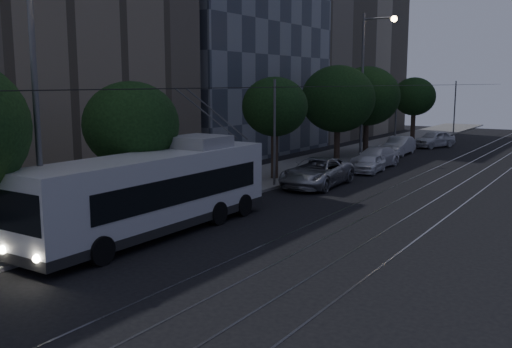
{
  "coord_description": "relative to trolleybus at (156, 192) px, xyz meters",
  "views": [
    {
      "loc": [
        10.81,
        -17.02,
        5.83
      ],
      "look_at": [
        -1.28,
        1.84,
        2.22
      ],
      "focal_mm": 40.0,
      "sensor_mm": 36.0,
      "label": 1
    }
  ],
  "objects": [
    {
      "name": "pickup_silver",
      "position": [
        0.63,
        12.58,
        -0.86
      ],
      "size": [
        2.98,
        5.9,
        1.6
      ],
      "primitive_type": "imported",
      "rotation": [
        0.0,
        0.0,
        0.06
      ],
      "color": "#A0A2A8",
      "rests_on": "ground"
    },
    {
      "name": "car_white_c",
      "position": [
        -0.2,
        29.09,
        -0.93
      ],
      "size": [
        1.68,
        4.49,
        1.47
      ],
      "primitive_type": "imported",
      "rotation": [
        0.0,
        0.0,
        0.03
      ],
      "color": "silver",
      "rests_on": "ground"
    },
    {
      "name": "overhead_wires",
      "position": [
        -0.87,
        20.94,
        1.81
      ],
      "size": [
        2.23,
        90.0,
        6.0
      ],
      "color": "black",
      "rests_on": "ground"
    },
    {
      "name": "car_white_a",
      "position": [
        1.29,
        18.91,
        -1.05
      ],
      "size": [
        1.73,
        3.68,
        1.22
      ],
      "primitive_type": "imported",
      "rotation": [
        0.0,
        0.0,
        0.08
      ],
      "color": "white",
      "rests_on": "ground"
    },
    {
      "name": "streetlamp_far",
      "position": [
        -1.28,
        24.58,
        4.83
      ],
      "size": [
        2.6,
        0.44,
        10.86
      ],
      "color": "#5B5B5E",
      "rests_on": "ground"
    },
    {
      "name": "car_white_d",
      "position": [
        0.74,
        35.94,
        -0.9
      ],
      "size": [
        3.31,
        4.8,
        1.52
      ],
      "primitive_type": "imported",
      "rotation": [
        0.0,
        0.0,
        -0.38
      ],
      "color": "silver",
      "rests_on": "ground"
    },
    {
      "name": "tram_rails",
      "position": [
        6.6,
        20.94,
        -1.65
      ],
      "size": [
        4.52,
        90.0,
        0.02
      ],
      "color": "gray",
      "rests_on": "ground"
    },
    {
      "name": "trolleybus",
      "position": [
        0.0,
        0.0,
        0.0
      ],
      "size": [
        2.67,
        12.13,
        5.63
      ],
      "rotation": [
        0.0,
        0.0,
        -0.01
      ],
      "color": "#BBBBBD",
      "rests_on": "ground"
    },
    {
      "name": "sidewalk",
      "position": [
        -3.4,
        20.94,
        -1.59
      ],
      "size": [
        5.0,
        90.0,
        0.15
      ],
      "primitive_type": "cube",
      "color": "slate",
      "rests_on": "ground"
    },
    {
      "name": "tree_5",
      "position": [
        -2.4,
        39.63,
        2.78
      ],
      "size": [
        4.13,
        4.13,
        6.33
      ],
      "color": "#2F211A",
      "rests_on": "ground"
    },
    {
      "name": "car_white_b",
      "position": [
        0.73,
        21.36,
        -0.97
      ],
      "size": [
        2.44,
        4.95,
        1.39
      ],
      "primitive_type": "imported",
      "rotation": [
        0.0,
        0.0,
        -0.11
      ],
      "color": "silver",
      "rests_on": "ground"
    },
    {
      "name": "tree_2",
      "position": [
        -2.4,
        12.98,
        2.72
      ],
      "size": [
        3.9,
        3.9,
        6.17
      ],
      "color": "#2F211A",
      "rests_on": "ground"
    },
    {
      "name": "tree_3",
      "position": [
        -2.9,
        22.94,
        2.95
      ],
      "size": [
        5.5,
        5.5,
        7.09
      ],
      "color": "#2F211A",
      "rests_on": "ground"
    },
    {
      "name": "tree_1",
      "position": [
        -2.4,
        1.21,
        2.39
      ],
      "size": [
        4.03,
        4.03,
        5.89
      ],
      "color": "#2F211A",
      "rests_on": "ground"
    },
    {
      "name": "ground",
      "position": [
        4.1,
        0.94,
        -1.66
      ],
      "size": [
        120.0,
        120.0,
        0.0
      ],
      "primitive_type": "plane",
      "color": "black",
      "rests_on": "ground"
    },
    {
      "name": "tree_4",
      "position": [
        -2.4,
        27.36,
        3.07
      ],
      "size": [
        5.24,
        5.24,
        7.1
      ],
      "color": "#2F211A",
      "rests_on": "ground"
    },
    {
      "name": "streetlamp_near",
      "position": [
        -0.69,
        -4.31,
        4.3
      ],
      "size": [
        2.4,
        0.44,
        9.89
      ],
      "color": "#5B5B5E",
      "rests_on": "ground"
    }
  ]
}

